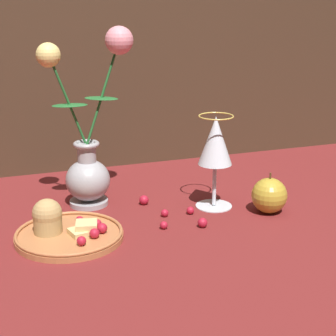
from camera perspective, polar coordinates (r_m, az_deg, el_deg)
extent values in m
plane|color=maroon|center=(1.12, -3.50, -4.77)|extent=(2.40, 2.40, 0.00)
cylinder|color=#A3A3A8|center=(1.18, -8.04, -3.45)|extent=(0.08, 0.08, 0.01)
ellipsoid|color=#A3A3A8|center=(1.16, -8.14, -1.22)|extent=(0.09, 0.09, 0.09)
cylinder|color=#A3A3A8|center=(1.15, -8.25, 1.31)|extent=(0.04, 0.04, 0.05)
torus|color=#A3A3A8|center=(1.14, -8.30, 2.42)|extent=(0.05, 0.05, 0.01)
cylinder|color=#23662D|center=(1.12, -10.14, 6.73)|extent=(0.07, 0.01, 0.18)
ellipsoid|color=#23662D|center=(1.12, -9.95, 6.29)|extent=(0.07, 0.05, 0.00)
sphere|color=#EFD67A|center=(1.10, -12.07, 11.16)|extent=(0.05, 0.05, 0.05)
cylinder|color=#23662D|center=(1.12, -6.63, 7.56)|extent=(0.08, 0.01, 0.20)
ellipsoid|color=#23662D|center=(1.12, -6.81, 7.04)|extent=(0.08, 0.07, 0.00)
sphere|color=pink|center=(1.11, -4.89, 12.80)|extent=(0.06, 0.06, 0.06)
cylinder|color=#B77042|center=(1.02, -9.99, -6.86)|extent=(0.19, 0.19, 0.01)
torus|color=#B77042|center=(1.02, -10.02, -6.46)|extent=(0.19, 0.19, 0.01)
cylinder|color=tan|center=(1.03, -12.11, -5.48)|extent=(0.05, 0.05, 0.04)
sphere|color=tan|center=(1.02, -12.18, -4.54)|extent=(0.05, 0.05, 0.05)
cube|color=#DBBC7A|center=(1.01, -8.84, -6.44)|extent=(0.05, 0.05, 0.01)
cube|color=#DBBC7A|center=(1.02, -8.29, -5.74)|extent=(0.05, 0.05, 0.01)
sphere|color=#AD192D|center=(0.97, -8.79, -7.34)|extent=(0.02, 0.02, 0.02)
sphere|color=#AD192D|center=(0.99, -7.48, -6.60)|extent=(0.02, 0.02, 0.02)
sphere|color=#AD192D|center=(1.01, -6.71, -6.09)|extent=(0.02, 0.02, 0.02)
sphere|color=#AD192D|center=(1.04, -7.16, -5.60)|extent=(0.01, 0.01, 0.01)
sphere|color=#AD192D|center=(1.06, -8.97, -5.26)|extent=(0.02, 0.02, 0.02)
cylinder|color=silver|center=(1.16, 4.67, -3.81)|extent=(0.07, 0.07, 0.00)
cylinder|color=silver|center=(1.15, 4.73, -1.68)|extent=(0.01, 0.01, 0.09)
cone|color=silver|center=(1.12, 4.85, 2.82)|extent=(0.07, 0.07, 0.10)
cone|color=maroon|center=(1.12, 4.83, 2.09)|extent=(0.06, 0.06, 0.07)
torus|color=gold|center=(1.11, 4.91, 5.27)|extent=(0.07, 0.07, 0.00)
sphere|color=#B2932D|center=(1.13, 10.25, -2.76)|extent=(0.07, 0.07, 0.07)
cylinder|color=#4C3319|center=(1.12, 10.36, -0.77)|extent=(0.00, 0.00, 0.01)
sphere|color=#AD192D|center=(1.10, -0.34, -4.60)|extent=(0.02, 0.02, 0.02)
sphere|color=#AD192D|center=(1.17, -2.46, -3.27)|extent=(0.02, 0.02, 0.02)
sphere|color=#AD192D|center=(1.05, -0.43, -5.83)|extent=(0.01, 0.01, 0.01)
sphere|color=#AD192D|center=(1.12, 2.29, -4.33)|extent=(0.02, 0.02, 0.02)
sphere|color=#AD192D|center=(1.06, 3.53, -5.56)|extent=(0.02, 0.02, 0.02)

